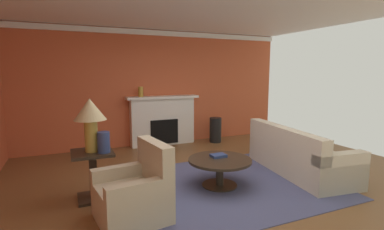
% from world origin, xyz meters
% --- Properties ---
extents(ground_plane, '(8.35, 8.35, 0.00)m').
position_xyz_m(ground_plane, '(0.00, 0.00, 0.00)').
color(ground_plane, brown).
extents(wall_fireplace, '(7.02, 0.12, 2.82)m').
position_xyz_m(wall_fireplace, '(0.00, 3.11, 1.41)').
color(wall_fireplace, '#C65633').
rests_on(wall_fireplace, ground_plane).
extents(ceiling_panel, '(7.02, 6.71, 0.06)m').
position_xyz_m(ceiling_panel, '(0.00, 0.30, 2.85)').
color(ceiling_panel, white).
extents(crown_moulding, '(7.02, 0.08, 0.12)m').
position_xyz_m(crown_moulding, '(0.00, 3.03, 2.74)').
color(crown_moulding, white).
extents(area_rug, '(3.52, 2.69, 0.01)m').
position_xyz_m(area_rug, '(0.15, -0.05, 0.01)').
color(area_rug, '#4C517A').
rests_on(area_rug, ground_plane).
extents(fireplace, '(1.80, 0.35, 1.23)m').
position_xyz_m(fireplace, '(0.16, 2.90, 0.58)').
color(fireplace, white).
rests_on(fireplace, ground_plane).
extents(sofa, '(1.15, 2.20, 0.85)m').
position_xyz_m(sofa, '(1.74, -0.05, 0.30)').
color(sofa, beige).
rests_on(sofa, ground_plane).
extents(armchair_near_window, '(0.90, 0.90, 0.95)m').
position_xyz_m(armchair_near_window, '(-1.32, -0.53, 0.31)').
color(armchair_near_window, '#C1B293').
rests_on(armchair_near_window, ground_plane).
extents(coffee_table, '(1.00, 1.00, 0.45)m').
position_xyz_m(coffee_table, '(0.15, -0.05, 0.34)').
color(coffee_table, '#2D2319').
rests_on(coffee_table, ground_plane).
extents(side_table, '(0.56, 0.56, 0.70)m').
position_xyz_m(side_table, '(-1.73, 0.28, 0.40)').
color(side_table, '#2D2319').
rests_on(side_table, ground_plane).
extents(table_lamp, '(0.44, 0.44, 0.75)m').
position_xyz_m(table_lamp, '(-1.73, 0.28, 1.22)').
color(table_lamp, '#B28E38').
rests_on(table_lamp, side_table).
extents(vase_on_side_table, '(0.17, 0.17, 0.29)m').
position_xyz_m(vase_on_side_table, '(-1.58, 0.16, 0.85)').
color(vase_on_side_table, navy).
rests_on(vase_on_side_table, side_table).
extents(vase_tall_corner, '(0.31, 0.31, 0.64)m').
position_xyz_m(vase_tall_corner, '(1.49, 2.60, 0.32)').
color(vase_tall_corner, black).
rests_on(vase_tall_corner, ground_plane).
extents(vase_mantel_left, '(0.12, 0.12, 0.24)m').
position_xyz_m(vase_mantel_left, '(-0.39, 2.85, 1.35)').
color(vase_mantel_left, '#B7892D').
rests_on(vase_mantel_left, fireplace).
extents(book_red_cover, '(0.24, 0.18, 0.04)m').
position_xyz_m(book_red_cover, '(0.18, 0.06, 0.47)').
color(book_red_cover, navy).
rests_on(book_red_cover, coffee_table).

